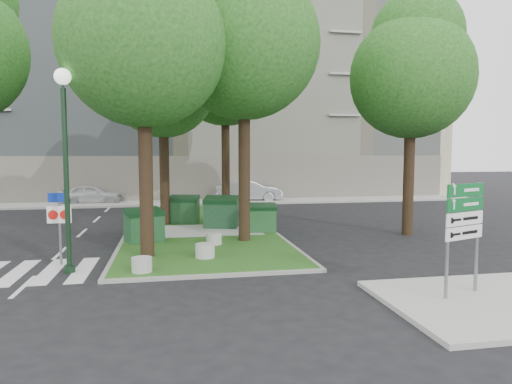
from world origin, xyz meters
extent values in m
plane|color=black|center=(0.00, 0.00, 0.00)|extent=(120.00, 120.00, 0.00)
cube|color=#1E4614|center=(0.50, 8.00, 0.06)|extent=(6.00, 16.00, 0.12)
cube|color=gray|center=(0.50, 8.00, 0.05)|extent=(6.30, 16.30, 0.10)
cube|color=#999993|center=(6.50, -3.50, 0.06)|extent=(5.00, 4.00, 0.12)
cube|color=#999993|center=(0.00, 18.50, 0.06)|extent=(42.00, 3.00, 0.12)
cube|color=silver|center=(-3.75, 1.50, 0.01)|extent=(5.00, 3.00, 0.01)
cube|color=tan|center=(0.00, 26.00, 8.00)|extent=(41.00, 12.00, 16.00)
cylinder|color=black|center=(-1.50, 2.50, 3.08)|extent=(0.44, 0.44, 6.16)
sphere|color=#174A13|center=(-1.50, 2.50, 6.82)|extent=(5.20, 5.20, 5.20)
cylinder|color=black|center=(2.00, 4.50, 3.36)|extent=(0.44, 0.44, 6.72)
sphere|color=#174A13|center=(2.00, 4.50, 7.44)|extent=(5.60, 5.60, 5.60)
cylinder|color=black|center=(-1.00, 9.00, 2.94)|extent=(0.44, 0.44, 5.88)
sphere|color=#174A13|center=(-1.00, 9.00, 6.51)|extent=(4.80, 4.80, 4.80)
sphere|color=#174A13|center=(-0.70, 9.20, 8.19)|extent=(3.60, 3.60, 3.60)
cylinder|color=black|center=(2.20, 12.00, 3.50)|extent=(0.44, 0.44, 7.00)
sphere|color=#174A13|center=(2.20, 12.00, 7.75)|extent=(5.80, 5.80, 5.80)
sphere|color=#174A13|center=(2.50, 12.20, 9.75)|extent=(4.35, 4.35, 4.35)
cylinder|color=black|center=(9.00, 5.00, 2.94)|extent=(0.44, 0.44, 5.88)
sphere|color=#174A13|center=(9.00, 5.00, 6.51)|extent=(5.00, 5.00, 5.00)
sphere|color=#174A13|center=(9.30, 5.20, 8.19)|extent=(3.75, 3.75, 3.75)
cube|color=#103C19|center=(-1.73, 4.97, 0.63)|extent=(1.54, 1.31, 1.02)
cube|color=black|center=(-1.73, 4.97, 1.23)|extent=(1.61, 1.38, 0.30)
cube|color=#103714|center=(-0.13, 9.27, 0.65)|extent=(1.53, 1.22, 1.06)
cube|color=black|center=(-0.13, 9.27, 1.27)|extent=(1.59, 1.29, 0.31)
cube|color=#10351B|center=(1.47, 7.64, 0.69)|extent=(1.66, 1.32, 1.14)
cube|color=black|center=(1.47, 7.64, 1.35)|extent=(1.72, 1.40, 0.33)
cube|color=#16491E|center=(3.00, 6.30, 0.61)|extent=(1.35, 1.01, 0.97)
cube|color=black|center=(3.00, 6.30, 1.17)|extent=(1.40, 1.08, 0.28)
cylinder|color=#A7A6A2|center=(-1.56, 0.50, 0.32)|extent=(0.56, 0.56, 0.40)
cylinder|color=#A8A7A2|center=(0.31, 1.91, 0.34)|extent=(0.62, 0.62, 0.44)
cylinder|color=#A5A5A0|center=(0.79, 3.94, 0.32)|extent=(0.57, 0.57, 0.41)
cylinder|color=yellow|center=(3.19, 11.43, 0.44)|extent=(0.37, 0.37, 0.64)
cylinder|color=black|center=(-3.63, 1.23, 2.62)|extent=(0.15, 0.15, 5.24)
cylinder|color=black|center=(-3.63, 1.23, 0.10)|extent=(0.31, 0.31, 0.21)
sphere|color=white|center=(-3.63, 1.23, 5.55)|extent=(0.46, 0.46, 0.46)
cylinder|color=slate|center=(-4.07, 2.22, 1.19)|extent=(0.08, 0.08, 2.37)
cube|color=navy|center=(-4.07, 2.22, 2.09)|extent=(0.62, 0.07, 0.28)
cube|color=white|center=(-4.07, 2.22, 1.57)|extent=(0.71, 0.08, 0.52)
cylinder|color=red|center=(-4.24, 2.22, 1.57)|extent=(0.29, 0.04, 0.28)
cylinder|color=red|center=(-3.90, 2.22, 1.57)|extent=(0.29, 0.04, 0.28)
cylinder|color=slate|center=(5.43, -3.18, 1.43)|extent=(0.10, 0.10, 2.62)
cylinder|color=slate|center=(6.47, -2.80, 1.43)|extent=(0.10, 0.10, 2.62)
cube|color=#0B5922|center=(5.95, -2.99, 2.59)|extent=(1.24, 0.49, 0.30)
cube|color=#0B5922|center=(5.95, -2.99, 2.25)|extent=(1.24, 0.49, 0.30)
cube|color=white|center=(5.95, -2.99, 1.92)|extent=(1.24, 0.49, 0.30)
cube|color=white|center=(5.95, -2.99, 1.59)|extent=(1.24, 0.49, 0.30)
imported|color=silver|center=(-5.93, 19.39, 0.67)|extent=(3.94, 1.62, 1.34)
imported|color=#999BA0|center=(4.68, 19.06, 0.77)|extent=(4.78, 2.05, 1.53)
camera|label=1|loc=(-0.73, -12.40, 3.46)|focal=32.00mm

